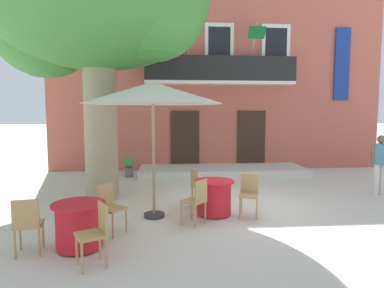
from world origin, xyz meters
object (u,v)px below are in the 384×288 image
object	(u,v)px
cafe_chair_middle_1	(27,222)
ground_planter_left	(129,166)
cafe_chair_near_tree_0	(196,199)
cafe_table_middle	(79,225)
cafe_chair_middle_0	(109,205)
cafe_chair_near_tree_1	(249,192)
cafe_table_near_tree	(214,197)
cafe_chair_middle_2	(96,230)
plane_tree	(95,9)
cafe_umbrella	(153,94)
cafe_chair_near_tree_2	(198,184)
pedestrian_near_entrance	(380,161)

from	to	relation	value
cafe_chair_middle_1	ground_planter_left	xyz separation A→B (m)	(0.83, 6.28, -0.15)
cafe_chair_near_tree_0	ground_planter_left	bearing A→B (deg)	110.52
cafe_table_middle	cafe_chair_middle_0	size ratio (longest dim) A/B	0.95
cafe_chair_near_tree_1	ground_planter_left	xyz separation A→B (m)	(-3.08, 4.62, -0.15)
cafe_table_near_tree	cafe_chair_middle_2	world-z (taller)	cafe_chair_middle_2
plane_tree	cafe_chair_middle_1	xyz separation A→B (m)	(-0.40, -3.46, -4.27)
cafe_chair_near_tree_1	cafe_umbrella	bearing A→B (deg)	177.42
cafe_chair_near_tree_1	cafe_chair_middle_2	bearing A→B (deg)	-143.08
cafe_table_middle	cafe_chair_middle_1	size ratio (longest dim) A/B	0.95
cafe_table_middle	cafe_umbrella	distance (m)	2.94
cafe_table_near_tree	cafe_chair_middle_2	bearing A→B (deg)	-132.38
cafe_chair_near_tree_0	ground_planter_left	world-z (taller)	cafe_chair_near_tree_0
cafe_chair_near_tree_1	cafe_chair_near_tree_2	size ratio (longest dim) A/B	1.00
cafe_chair_near_tree_2	cafe_table_middle	world-z (taller)	cafe_chair_near_tree_2
cafe_chair_middle_0	pedestrian_near_entrance	bearing A→B (deg)	18.95
cafe_umbrella	pedestrian_near_entrance	world-z (taller)	cafe_umbrella
cafe_chair_near_tree_1	cafe_table_middle	distance (m)	3.50
cafe_chair_middle_2	ground_planter_left	size ratio (longest dim) A/B	1.35
plane_tree	cafe_chair_near_tree_2	size ratio (longest dim) A/B	7.27
cafe_chair_near_tree_2	ground_planter_left	size ratio (longest dim) A/B	1.35
cafe_table_middle	cafe_chair_near_tree_2	bearing A→B (deg)	46.67
plane_tree	cafe_chair_middle_0	xyz separation A→B (m)	(0.70, -2.59, -4.27)
cafe_table_near_tree	cafe_chair_near_tree_0	bearing A→B (deg)	-125.49
plane_tree	cafe_chair_near_tree_0	distance (m)	5.36
cafe_chair_near_tree_0	cafe_chair_middle_1	xyz separation A→B (m)	(-2.73, -1.20, 0.00)
cafe_table_near_tree	cafe_chair_near_tree_0	size ratio (longest dim) A/B	0.95
cafe_table_near_tree	cafe_chair_middle_1	size ratio (longest dim) A/B	0.95
cafe_table_middle	cafe_chair_near_tree_0	bearing A→B (deg)	26.17
cafe_chair_near_tree_1	ground_planter_left	distance (m)	5.55
plane_tree	cafe_umbrella	bearing A→B (deg)	-49.04
cafe_umbrella	cafe_chair_near_tree_1	bearing A→B (deg)	-2.58
cafe_chair_middle_2	cafe_umbrella	world-z (taller)	cafe_umbrella
cafe_table_near_tree	cafe_chair_middle_1	xyz separation A→B (m)	(-3.17, -1.82, 0.14)
cafe_chair_near_tree_2	cafe_chair_middle_1	size ratio (longest dim) A/B	1.00
plane_tree	cafe_table_middle	size ratio (longest dim) A/B	7.66
pedestrian_near_entrance	ground_planter_left	bearing A→B (deg)	156.41
cafe_table_near_tree	pedestrian_near_entrance	size ratio (longest dim) A/B	0.53
cafe_chair_middle_2	ground_planter_left	world-z (taller)	cafe_chair_middle_2
cafe_table_middle	cafe_chair_middle_2	bearing A→B (deg)	-57.41
cafe_chair_near_tree_1	cafe_chair_middle_1	distance (m)	4.25
cafe_chair_near_tree_1	ground_planter_left	bearing A→B (deg)	123.71
cafe_chair_near_tree_0	cafe_chair_near_tree_2	xyz separation A→B (m)	(0.16, 1.32, 0.00)
cafe_chair_near_tree_1	cafe_umbrella	world-z (taller)	cafe_umbrella
cafe_chair_near_tree_1	cafe_chair_middle_2	size ratio (longest dim) A/B	1.00
pedestrian_near_entrance	plane_tree	bearing A→B (deg)	178.01
plane_tree	cafe_table_middle	world-z (taller)	plane_tree
cafe_chair_near_tree_1	ground_planter_left	size ratio (longest dim) A/B	1.35
cafe_chair_near_tree_0	cafe_chair_near_tree_1	size ratio (longest dim) A/B	1.00
cafe_table_near_tree	cafe_chair_near_tree_0	world-z (taller)	cafe_chair_near_tree_0
cafe_chair_near_tree_1	cafe_table_middle	world-z (taller)	cafe_chair_near_tree_1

